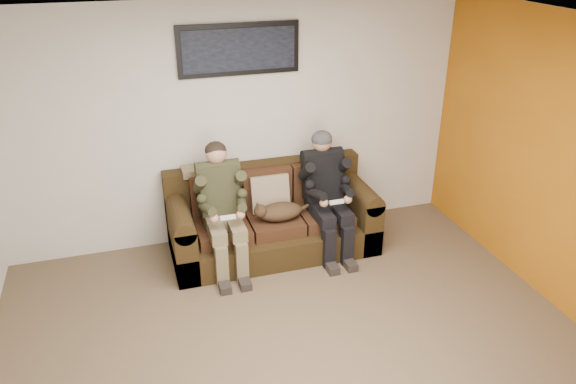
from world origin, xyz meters
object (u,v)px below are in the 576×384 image
object	(u,v)px
sofa	(271,219)
person_right	(326,187)
framed_poster	(239,49)
person_left	(222,201)
cat	(279,211)

from	to	relation	value
sofa	person_right	xyz separation A→B (m)	(0.56, -0.18, 0.39)
person_right	framed_poster	xyz separation A→B (m)	(-0.76, 0.57, 1.37)
person_left	framed_poster	world-z (taller)	framed_poster
person_left	cat	world-z (taller)	person_left
person_right	framed_poster	size ratio (longest dim) A/B	1.04
person_left	framed_poster	size ratio (longest dim) A/B	1.03
cat	framed_poster	bearing A→B (deg)	110.25
sofa	person_right	world-z (taller)	person_right
sofa	person_right	bearing A→B (deg)	-17.97
cat	framed_poster	distance (m)	1.69
sofa	cat	size ratio (longest dim) A/B	3.30
sofa	person_left	size ratio (longest dim) A/B	1.68
person_right	cat	distance (m)	0.57
person_left	person_right	world-z (taller)	person_right
person_left	person_right	distance (m)	1.12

